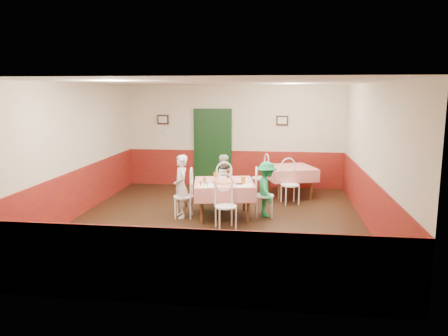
# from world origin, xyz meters

# --- Properties ---
(floor) EXTENTS (7.00, 7.00, 0.00)m
(floor) POSITION_xyz_m (0.00, 0.00, 0.00)
(floor) COLOR black
(floor) RESTS_ON ground
(ceiling) EXTENTS (7.00, 7.00, 0.00)m
(ceiling) POSITION_xyz_m (0.00, 0.00, 2.80)
(ceiling) COLOR white
(ceiling) RESTS_ON back_wall
(back_wall) EXTENTS (6.00, 0.10, 2.80)m
(back_wall) POSITION_xyz_m (0.00, 3.50, 1.40)
(back_wall) COLOR beige
(back_wall) RESTS_ON ground
(front_wall) EXTENTS (6.00, 0.10, 2.80)m
(front_wall) POSITION_xyz_m (0.00, -3.50, 1.40)
(front_wall) COLOR beige
(front_wall) RESTS_ON ground
(left_wall) EXTENTS (0.10, 7.00, 2.80)m
(left_wall) POSITION_xyz_m (-3.00, 0.00, 1.40)
(left_wall) COLOR beige
(left_wall) RESTS_ON ground
(right_wall) EXTENTS (0.10, 7.00, 2.80)m
(right_wall) POSITION_xyz_m (3.00, 0.00, 1.40)
(right_wall) COLOR beige
(right_wall) RESTS_ON ground
(wainscot_back) EXTENTS (6.00, 0.03, 1.00)m
(wainscot_back) POSITION_xyz_m (0.00, 3.48, 0.50)
(wainscot_back) COLOR maroon
(wainscot_back) RESTS_ON ground
(wainscot_front) EXTENTS (6.00, 0.03, 1.00)m
(wainscot_front) POSITION_xyz_m (0.00, -3.48, 0.50)
(wainscot_front) COLOR maroon
(wainscot_front) RESTS_ON ground
(wainscot_left) EXTENTS (0.03, 7.00, 1.00)m
(wainscot_left) POSITION_xyz_m (-2.98, 0.00, 0.50)
(wainscot_left) COLOR maroon
(wainscot_left) RESTS_ON ground
(wainscot_right) EXTENTS (0.03, 7.00, 1.00)m
(wainscot_right) POSITION_xyz_m (2.98, 0.00, 0.50)
(wainscot_right) COLOR maroon
(wainscot_right) RESTS_ON ground
(door) EXTENTS (0.96, 0.06, 2.10)m
(door) POSITION_xyz_m (-0.60, 3.45, 1.05)
(door) COLOR black
(door) RESTS_ON ground
(picture_left) EXTENTS (0.32, 0.03, 0.26)m
(picture_left) POSITION_xyz_m (-2.00, 3.45, 1.85)
(picture_left) COLOR black
(picture_left) RESTS_ON back_wall
(picture_right) EXTENTS (0.32, 0.03, 0.26)m
(picture_right) POSITION_xyz_m (1.30, 3.45, 1.85)
(picture_right) COLOR black
(picture_right) RESTS_ON back_wall
(thermostat) EXTENTS (0.10, 0.03, 0.10)m
(thermostat) POSITION_xyz_m (-1.90, 3.45, 1.50)
(thermostat) COLOR white
(thermostat) RESTS_ON back_wall
(main_table) EXTENTS (1.41, 1.41, 0.77)m
(main_table) POSITION_xyz_m (0.11, 0.44, 0.38)
(main_table) COLOR red
(main_table) RESTS_ON ground
(second_table) EXTENTS (1.43, 1.43, 0.77)m
(second_table) POSITION_xyz_m (1.51, 2.48, 0.38)
(second_table) COLOR red
(second_table) RESTS_ON ground
(chair_left) EXTENTS (0.46, 0.46, 0.90)m
(chair_left) POSITION_xyz_m (-0.73, 0.30, 0.45)
(chair_left) COLOR white
(chair_left) RESTS_ON ground
(chair_right) EXTENTS (0.45, 0.45, 0.90)m
(chair_right) POSITION_xyz_m (0.94, 0.59, 0.45)
(chair_right) COLOR white
(chair_right) RESTS_ON ground
(chair_far) EXTENTS (0.54, 0.54, 0.90)m
(chair_far) POSITION_xyz_m (-0.04, 1.28, 0.45)
(chair_far) COLOR white
(chair_far) RESTS_ON ground
(chair_near) EXTENTS (0.54, 0.54, 0.90)m
(chair_near) POSITION_xyz_m (0.25, -0.40, 0.45)
(chair_near) COLOR white
(chair_near) RESTS_ON ground
(chair_second_a) EXTENTS (0.53, 0.53, 0.90)m
(chair_second_a) POSITION_xyz_m (0.76, 2.48, 0.45)
(chair_second_a) COLOR white
(chair_second_a) RESTS_ON ground
(chair_second_b) EXTENTS (0.53, 0.53, 0.90)m
(chair_second_b) POSITION_xyz_m (1.51, 1.73, 0.45)
(chair_second_b) COLOR white
(chair_second_b) RESTS_ON ground
(pizza) EXTENTS (0.55, 0.55, 0.03)m
(pizza) POSITION_xyz_m (0.11, 0.37, 0.78)
(pizza) COLOR #B74723
(pizza) RESTS_ON main_table
(plate_left) EXTENTS (0.29, 0.29, 0.01)m
(plate_left) POSITION_xyz_m (-0.29, 0.35, 0.77)
(plate_left) COLOR white
(plate_left) RESTS_ON main_table
(plate_right) EXTENTS (0.29, 0.29, 0.01)m
(plate_right) POSITION_xyz_m (0.50, 0.54, 0.77)
(plate_right) COLOR white
(plate_right) RESTS_ON main_table
(plate_far) EXTENTS (0.29, 0.29, 0.01)m
(plate_far) POSITION_xyz_m (0.02, 0.85, 0.77)
(plate_far) COLOR white
(plate_far) RESTS_ON main_table
(glass_a) EXTENTS (0.09, 0.09, 0.14)m
(glass_a) POSITION_xyz_m (-0.25, 0.14, 0.83)
(glass_a) COLOR #BF7219
(glass_a) RESTS_ON main_table
(glass_b) EXTENTS (0.09, 0.09, 0.15)m
(glass_b) POSITION_xyz_m (0.52, 0.26, 0.83)
(glass_b) COLOR #BF7219
(glass_b) RESTS_ON main_table
(glass_c) EXTENTS (0.08, 0.08, 0.13)m
(glass_c) POSITION_xyz_m (-0.13, 0.79, 0.83)
(glass_c) COLOR #BF7219
(glass_c) RESTS_ON main_table
(beer_bottle) EXTENTS (0.06, 0.06, 0.21)m
(beer_bottle) POSITION_xyz_m (0.14, 0.83, 0.86)
(beer_bottle) COLOR #381C0A
(beer_bottle) RESTS_ON main_table
(shaker_a) EXTENTS (0.04, 0.04, 0.09)m
(shaker_a) POSITION_xyz_m (-0.24, -0.01, 0.81)
(shaker_a) COLOR silver
(shaker_a) RESTS_ON main_table
(shaker_b) EXTENTS (0.04, 0.04, 0.09)m
(shaker_b) POSITION_xyz_m (-0.16, -0.09, 0.81)
(shaker_b) COLOR silver
(shaker_b) RESTS_ON main_table
(shaker_c) EXTENTS (0.04, 0.04, 0.09)m
(shaker_c) POSITION_xyz_m (-0.31, -0.02, 0.81)
(shaker_c) COLOR #B23319
(shaker_c) RESTS_ON main_table
(menu_left) EXTENTS (0.41, 0.47, 0.00)m
(menu_left) POSITION_xyz_m (-0.20, -0.00, 0.76)
(menu_left) COLOR white
(menu_left) RESTS_ON main_table
(menu_right) EXTENTS (0.32, 0.41, 0.00)m
(menu_right) POSITION_xyz_m (0.56, 0.13, 0.76)
(menu_right) COLOR white
(menu_right) RESTS_ON main_table
(wallet) EXTENTS (0.12, 0.11, 0.02)m
(wallet) POSITION_xyz_m (0.44, 0.21, 0.77)
(wallet) COLOR black
(wallet) RESTS_ON main_table
(diner_left) EXTENTS (0.49, 0.57, 1.33)m
(diner_left) POSITION_xyz_m (-0.78, 0.29, 0.66)
(diner_left) COLOR gray
(diner_left) RESTS_ON ground
(diner_far) EXTENTS (0.71, 0.64, 1.20)m
(diner_far) POSITION_xyz_m (-0.05, 1.33, 0.60)
(diner_far) COLOR gray
(diner_far) RESTS_ON ground
(diner_right) EXTENTS (0.58, 0.83, 1.18)m
(diner_right) POSITION_xyz_m (0.99, 0.59, 0.59)
(diner_right) COLOR gray
(diner_right) RESTS_ON ground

